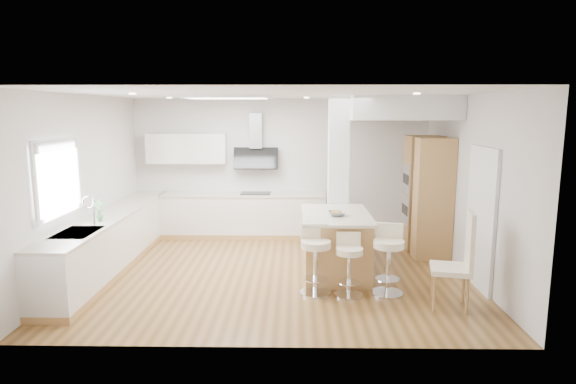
{
  "coord_description": "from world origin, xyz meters",
  "views": [
    {
      "loc": [
        0.31,
        -7.38,
        2.54
      ],
      "look_at": [
        0.18,
        0.4,
        1.23
      ],
      "focal_mm": 30.0,
      "sensor_mm": 36.0,
      "label": 1
    }
  ],
  "objects_px": {
    "bar_stool_b": "(349,261)",
    "dining_chair": "(460,257)",
    "peninsula": "(336,243)",
    "bar_stool_a": "(315,256)",
    "bar_stool_c": "(388,256)"
  },
  "relations": [
    {
      "from": "peninsula",
      "to": "bar_stool_c",
      "type": "bearing_deg",
      "value": -52.94
    },
    {
      "from": "bar_stool_a",
      "to": "dining_chair",
      "type": "xyz_separation_m",
      "value": [
        1.84,
        -0.49,
        0.14
      ]
    },
    {
      "from": "bar_stool_c",
      "to": "dining_chair",
      "type": "bearing_deg",
      "value": -19.04
    },
    {
      "from": "bar_stool_c",
      "to": "dining_chair",
      "type": "xyz_separation_m",
      "value": [
        0.83,
        -0.49,
        0.13
      ]
    },
    {
      "from": "peninsula",
      "to": "dining_chair",
      "type": "relative_size",
      "value": 1.24
    },
    {
      "from": "bar_stool_b",
      "to": "dining_chair",
      "type": "height_order",
      "value": "dining_chair"
    },
    {
      "from": "bar_stool_c",
      "to": "bar_stool_b",
      "type": "bearing_deg",
      "value": -161.44
    },
    {
      "from": "bar_stool_a",
      "to": "bar_stool_b",
      "type": "relative_size",
      "value": 1.11
    },
    {
      "from": "peninsula",
      "to": "dining_chair",
      "type": "distance_m",
      "value": 2.03
    },
    {
      "from": "bar_stool_b",
      "to": "bar_stool_c",
      "type": "height_order",
      "value": "bar_stool_c"
    },
    {
      "from": "peninsula",
      "to": "bar_stool_a",
      "type": "relative_size",
      "value": 1.63
    },
    {
      "from": "dining_chair",
      "to": "peninsula",
      "type": "bearing_deg",
      "value": 149.96
    },
    {
      "from": "bar_stool_b",
      "to": "bar_stool_a",
      "type": "bearing_deg",
      "value": 171.08
    },
    {
      "from": "bar_stool_b",
      "to": "dining_chair",
      "type": "distance_m",
      "value": 1.46
    },
    {
      "from": "bar_stool_a",
      "to": "dining_chair",
      "type": "height_order",
      "value": "dining_chair"
    }
  ]
}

